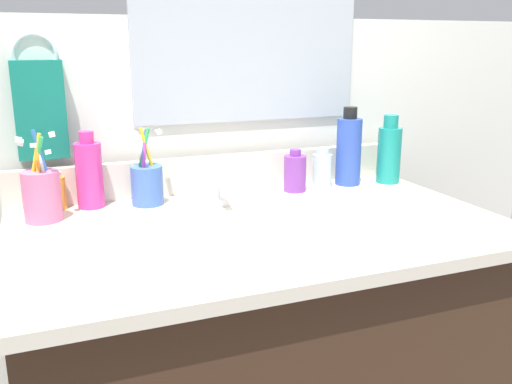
{
  "coord_description": "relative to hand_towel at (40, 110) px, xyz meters",
  "views": [
    {
      "loc": [
        -0.42,
        -1.03,
        1.24
      ],
      "look_at": [
        -0.01,
        0.0,
        0.94
      ],
      "focal_mm": 39.05,
      "sensor_mm": 36.0,
      "label": 1
    }
  ],
  "objects": [
    {
      "name": "bottle_soap_pink",
      "position": [
        0.09,
        -0.06,
        -0.14
      ],
      "size": [
        0.06,
        0.06,
        0.18
      ],
      "color": "#D8338C",
      "rests_on": "countertop"
    },
    {
      "name": "sink_basin",
      "position": [
        0.36,
        -0.35,
        -0.25
      ],
      "size": [
        0.39,
        0.39,
        0.11
      ],
      "color": "white",
      "rests_on": "countertop"
    },
    {
      "name": "towel_ring",
      "position": [
        0.0,
        0.02,
        0.12
      ],
      "size": [
        0.1,
        0.01,
        0.1
      ],
      "primitive_type": "torus",
      "rotation": [
        1.57,
        0.0,
        0.0
      ],
      "color": "silver"
    },
    {
      "name": "hand_towel",
      "position": [
        0.0,
        0.0,
        0.0
      ],
      "size": [
        0.11,
        0.04,
        0.22
      ],
      "primitive_type": "cube",
      "color": "#147260"
    },
    {
      "name": "backsplash",
      "position": [
        0.41,
        -0.02,
        -0.17
      ],
      "size": [
        1.02,
        0.02,
        0.09
      ],
      "primitive_type": "cube",
      "color": "beige",
      "rests_on": "countertop"
    },
    {
      "name": "bottle_oil_amber",
      "position": [
        0.02,
        -0.05,
        -0.18
      ],
      "size": [
        0.04,
        0.04,
        0.09
      ],
      "color": "gold",
      "rests_on": "countertop"
    },
    {
      "name": "bottle_shampoo_blue",
      "position": [
        0.75,
        -0.09,
        -0.13
      ],
      "size": [
        0.07,
        0.07,
        0.21
      ],
      "color": "#2D4CB2",
      "rests_on": "countertop"
    },
    {
      "name": "bottle_cream_purple",
      "position": [
        0.59,
        -0.1,
        -0.17
      ],
      "size": [
        0.06,
        0.06,
        0.11
      ],
      "color": "#7A3899",
      "rests_on": "countertop"
    },
    {
      "name": "bottle_mouthwash_teal",
      "position": [
        0.86,
        -0.11,
        -0.14
      ],
      "size": [
        0.06,
        0.06,
        0.18
      ],
      "color": "teal",
      "rests_on": "countertop"
    },
    {
      "name": "bottle_gel_clear",
      "position": [
        0.67,
        -0.09,
        -0.17
      ],
      "size": [
        0.05,
        0.05,
        0.1
      ],
      "color": "silver",
      "rests_on": "countertop"
    },
    {
      "name": "mirror_panel",
      "position": [
        0.51,
        0.02,
        0.23
      ],
      "size": [
        0.6,
        0.01,
        0.56
      ],
      "primitive_type": "cube",
      "color": "#B2BCC6"
    },
    {
      "name": "cup_blue_plastic",
      "position": [
        0.21,
        -0.09,
        -0.17
      ],
      "size": [
        0.08,
        0.07,
        0.18
      ],
      "color": "#3F66B7",
      "rests_on": "countertop"
    },
    {
      "name": "back_wall",
      "position": [
        0.41,
        0.04,
        -0.44
      ],
      "size": [
        2.12,
        0.04,
        1.3
      ],
      "primitive_type": "cube",
      "color": "silver",
      "rests_on": "ground_plane"
    },
    {
      "name": "countertop",
      "position": [
        0.41,
        -0.32,
        -0.23
      ],
      "size": [
        1.02,
        0.62,
        0.03
      ],
      "primitive_type": "cube",
      "color": "beige",
      "rests_on": "vanity_cabinet"
    },
    {
      "name": "cup_pink",
      "position": [
        -0.01,
        -0.13,
        -0.16
      ],
      "size": [
        0.08,
        0.08,
        0.2
      ],
      "color": "#D16693",
      "rests_on": "countertop"
    },
    {
      "name": "faucet",
      "position": [
        0.36,
        -0.15,
        -0.19
      ],
      "size": [
        0.16,
        0.1,
        0.08
      ],
      "color": "silver",
      "rests_on": "countertop"
    }
  ]
}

